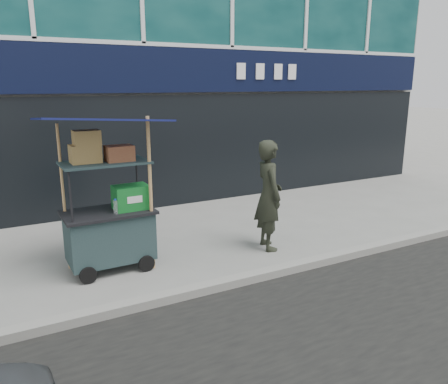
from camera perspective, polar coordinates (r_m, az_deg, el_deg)
ground at (r=6.25m, az=2.17°, el=-10.99°), size 80.00×80.00×0.00m
curb at (r=6.06m, az=3.15°, el=-11.17°), size 80.00×0.18×0.12m
vendor_cart at (r=6.45m, az=-14.69°, el=-3.10°), size 1.69×1.21×2.26m
vendor_man at (r=7.04m, az=5.86°, el=-0.42°), size 0.56×0.73×1.78m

